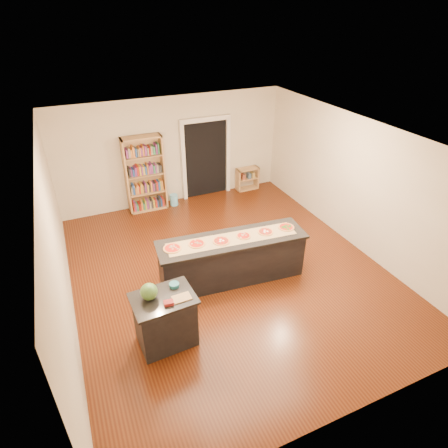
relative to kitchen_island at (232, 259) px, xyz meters
name	(u,v)px	position (x,y,z in m)	size (l,w,h in m)	color
room	(228,211)	(0.03, 0.26, 0.93)	(6.00, 7.00, 2.80)	beige
doorway	(206,154)	(0.93, 3.72, 0.73)	(1.40, 0.09, 2.21)	black
kitchen_island	(232,259)	(0.00, 0.00, 0.00)	(2.84, 0.77, 0.94)	black
side_counter	(165,320)	(-1.64, -1.05, 0.00)	(0.95, 0.69, 0.94)	black
bookshelf	(145,174)	(-0.81, 3.53, 0.51)	(0.98, 0.35, 1.97)	tan
low_shelf	(247,179)	(2.14, 3.57, -0.15)	(0.65, 0.28, 0.65)	tan
waste_bin	(174,200)	(-0.12, 3.46, -0.32)	(0.21, 0.21, 0.30)	#6AC1EE
kraft_paper	(232,239)	(0.00, 0.00, 0.47)	(2.47, 0.44, 0.00)	olive
watermelon	(149,292)	(-1.82, -0.99, 0.59)	(0.26, 0.26, 0.26)	#144214
cutting_board	(182,298)	(-1.38, -1.18, 0.47)	(0.28, 0.19, 0.02)	tan
package_red	(169,303)	(-1.60, -1.22, 0.49)	(0.14, 0.10, 0.05)	maroon
package_teal	(174,285)	(-1.40, -0.87, 0.49)	(0.16, 0.16, 0.06)	#195966
pizza_a	(172,248)	(-1.13, 0.13, 0.48)	(0.33, 0.33, 0.02)	#BC7F48
pizza_b	(197,244)	(-0.68, 0.09, 0.48)	(0.32, 0.32, 0.02)	#BC7F48
pizza_c	(221,241)	(-0.23, -0.01, 0.48)	(0.32, 0.32, 0.02)	#BC7F48
pizza_d	(243,236)	(0.23, -0.01, 0.48)	(0.29, 0.29, 0.02)	#BC7F48
pizza_e	(265,232)	(0.68, -0.05, 0.48)	(0.32, 0.32, 0.02)	#BC7F48
pizza_f	(286,227)	(1.13, -0.07, 0.48)	(0.31, 0.31, 0.02)	#BC7F48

